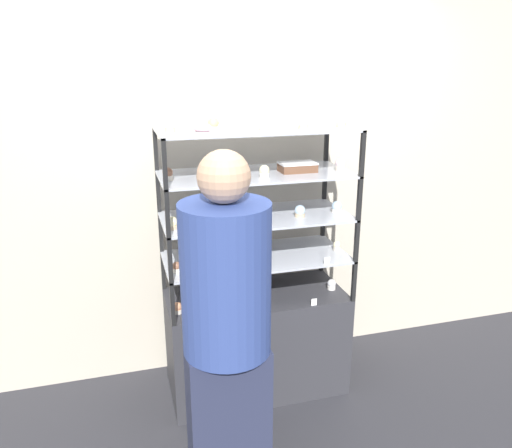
# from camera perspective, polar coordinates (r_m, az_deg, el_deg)

# --- Properties ---
(ground_plane) EXTENTS (20.00, 20.00, 0.00)m
(ground_plane) POSITION_cam_1_polar(r_m,az_deg,el_deg) (3.55, -0.00, -17.87)
(ground_plane) COLOR #2D2D33
(back_wall) EXTENTS (8.00, 0.05, 2.60)m
(back_wall) POSITION_cam_1_polar(r_m,az_deg,el_deg) (3.36, -1.92, 4.60)
(back_wall) COLOR beige
(back_wall) RESTS_ON ground_plane
(display_base) EXTENTS (1.13, 0.52, 0.67)m
(display_base) POSITION_cam_1_polar(r_m,az_deg,el_deg) (3.36, -0.00, -13.21)
(display_base) COLOR #333338
(display_base) RESTS_ON ground_plane
(display_riser_lower) EXTENTS (1.13, 0.52, 0.26)m
(display_riser_lower) POSITION_cam_1_polar(r_m,az_deg,el_deg) (3.10, -0.00, -3.96)
(display_riser_lower) COLOR black
(display_riser_lower) RESTS_ON display_base
(display_riser_middle) EXTENTS (1.13, 0.52, 0.26)m
(display_riser_middle) POSITION_cam_1_polar(r_m,az_deg,el_deg) (3.01, -0.00, 0.66)
(display_riser_middle) COLOR black
(display_riser_middle) RESTS_ON display_riser_lower
(display_riser_upper) EXTENTS (1.13, 0.52, 0.26)m
(display_riser_upper) POSITION_cam_1_polar(r_m,az_deg,el_deg) (2.94, -0.00, 5.53)
(display_riser_upper) COLOR black
(display_riser_upper) RESTS_ON display_riser_middle
(display_riser_top) EXTENTS (1.13, 0.52, 0.26)m
(display_riser_top) POSITION_cam_1_polar(r_m,az_deg,el_deg) (2.90, -0.00, 10.58)
(display_riser_top) COLOR black
(display_riser_top) RESTS_ON display_riser_upper
(layer_cake_centerpiece) EXTENTS (0.18, 0.18, 0.10)m
(layer_cake_centerpiece) POSITION_cam_1_polar(r_m,az_deg,el_deg) (3.07, -1.76, -2.90)
(layer_cake_centerpiece) COLOR #DBBC84
(layer_cake_centerpiece) RESTS_ON display_riser_lower
(sheet_cake_frosted) EXTENTS (0.22, 0.13, 0.06)m
(sheet_cake_frosted) POSITION_cam_1_polar(r_m,az_deg,el_deg) (2.99, 4.76, 6.52)
(sheet_cake_frosted) COLOR brown
(sheet_cake_frosted) RESTS_ON display_riser_upper
(cupcake_0) EXTENTS (0.05, 0.05, 0.07)m
(cupcake_0) POSITION_cam_1_polar(r_m,az_deg,el_deg) (3.00, -8.96, -9.46)
(cupcake_0) COLOR beige
(cupcake_0) RESTS_ON display_base
(cupcake_1) EXTENTS (0.05, 0.05, 0.07)m
(cupcake_1) POSITION_cam_1_polar(r_m,az_deg,el_deg) (3.08, 0.90, -8.43)
(cupcake_1) COLOR white
(cupcake_1) RESTS_ON display_base
(cupcake_2) EXTENTS (0.05, 0.05, 0.07)m
(cupcake_2) POSITION_cam_1_polar(r_m,az_deg,el_deg) (3.29, 8.62, -6.86)
(cupcake_2) COLOR white
(cupcake_2) RESTS_ON display_base
(price_tag_0) EXTENTS (0.04, 0.00, 0.04)m
(price_tag_0) POSITION_cam_1_polar(r_m,az_deg,el_deg) (3.07, 6.64, -8.86)
(price_tag_0) COLOR white
(price_tag_0) RESTS_ON display_base
(cupcake_3) EXTENTS (0.05, 0.05, 0.06)m
(cupcake_3) POSITION_cam_1_polar(r_m,az_deg,el_deg) (2.89, -9.06, -4.89)
(cupcake_3) COLOR beige
(cupcake_3) RESTS_ON display_riser_lower
(cupcake_4) EXTENTS (0.05, 0.05, 0.06)m
(cupcake_4) POSITION_cam_1_polar(r_m,az_deg,el_deg) (3.22, 9.23, -2.49)
(cupcake_4) COLOR beige
(cupcake_4) RESTS_ON display_riser_lower
(price_tag_1) EXTENTS (0.04, 0.00, 0.04)m
(price_tag_1) POSITION_cam_1_polar(r_m,az_deg,el_deg) (2.99, 8.13, -4.18)
(price_tag_1) COLOR white
(price_tag_1) RESTS_ON display_riser_lower
(cupcake_5) EXTENTS (0.06, 0.06, 0.07)m
(cupcake_5) POSITION_cam_1_polar(r_m,az_deg,el_deg) (2.80, -9.59, 0.09)
(cupcake_5) COLOR #CCB28C
(cupcake_5) RESTS_ON display_riser_middle
(cupcake_6) EXTENTS (0.06, 0.06, 0.07)m
(cupcake_6) POSITION_cam_1_polar(r_m,az_deg,el_deg) (2.86, -4.17, 0.73)
(cupcake_6) COLOR white
(cupcake_6) RESTS_ON display_riser_middle
(cupcake_7) EXTENTS (0.06, 0.06, 0.07)m
(cupcake_7) POSITION_cam_1_polar(r_m,az_deg,el_deg) (2.87, 0.63, 0.83)
(cupcake_7) COLOR white
(cupcake_7) RESTS_ON display_riser_middle
(cupcake_8) EXTENTS (0.06, 0.06, 0.07)m
(cupcake_8) POSITION_cam_1_polar(r_m,az_deg,el_deg) (2.99, 5.04, 1.45)
(cupcake_8) COLOR #CCB28C
(cupcake_8) RESTS_ON display_riser_middle
(cupcake_9) EXTENTS (0.06, 0.06, 0.07)m
(cupcake_9) POSITION_cam_1_polar(r_m,az_deg,el_deg) (3.11, 9.21, 1.91)
(cupcake_9) COLOR white
(cupcake_9) RESTS_ON display_riser_middle
(price_tag_2) EXTENTS (0.04, 0.00, 0.04)m
(price_tag_2) POSITION_cam_1_polar(r_m,az_deg,el_deg) (2.78, 1.21, -0.03)
(price_tag_2) COLOR white
(price_tag_2) RESTS_ON display_riser_middle
(cupcake_10) EXTENTS (0.06, 0.06, 0.07)m
(cupcake_10) POSITION_cam_1_polar(r_m,az_deg,el_deg) (2.79, -10.07, 5.62)
(cupcake_10) COLOR beige
(cupcake_10) RESTS_ON display_riser_upper
(cupcake_11) EXTENTS (0.06, 0.06, 0.07)m
(cupcake_11) POSITION_cam_1_polar(r_m,az_deg,el_deg) (2.81, 0.96, 6.00)
(cupcake_11) COLOR white
(cupcake_11) RESTS_ON display_riser_upper
(cupcake_12) EXTENTS (0.06, 0.06, 0.07)m
(cupcake_12) POSITION_cam_1_polar(r_m,az_deg,el_deg) (3.06, 9.58, 6.72)
(cupcake_12) COLOR beige
(cupcake_12) RESTS_ON display_riser_upper
(price_tag_3) EXTENTS (0.04, 0.00, 0.04)m
(price_tag_3) POSITION_cam_1_polar(r_m,az_deg,el_deg) (2.64, -4.72, 4.85)
(price_tag_3) COLOR white
(price_tag_3) RESTS_ON display_riser_upper
(cupcake_13) EXTENTS (0.06, 0.06, 0.07)m
(cupcake_13) POSITION_cam_1_polar(r_m,az_deg,el_deg) (2.76, -9.81, 10.98)
(cupcake_13) COLOR #CCB28C
(cupcake_13) RESTS_ON display_riser_top
(cupcake_14) EXTENTS (0.06, 0.06, 0.07)m
(cupcake_14) POSITION_cam_1_polar(r_m,az_deg,el_deg) (2.78, -4.89, 11.23)
(cupcake_14) COLOR beige
(cupcake_14) RESTS_ON display_riser_top
(cupcake_15) EXTENTS (0.06, 0.06, 0.07)m
(cupcake_15) POSITION_cam_1_polar(r_m,az_deg,el_deg) (2.80, 0.91, 11.32)
(cupcake_15) COLOR #CCB28C
(cupcake_15) RESTS_ON display_riser_top
(cupcake_16) EXTENTS (0.06, 0.06, 0.07)m
(cupcake_16) POSITION_cam_1_polar(r_m,az_deg,el_deg) (2.85, 5.45, 11.37)
(cupcake_16) COLOR #CCB28C
(cupcake_16) RESTS_ON display_riser_top
(cupcake_17) EXTENTS (0.06, 0.06, 0.07)m
(cupcake_17) POSITION_cam_1_polar(r_m,az_deg,el_deg) (2.98, 9.75, 11.49)
(cupcake_17) COLOR #CCB28C
(cupcake_17) RESTS_ON display_riser_top
(price_tag_4) EXTENTS (0.04, 0.00, 0.04)m
(price_tag_4) POSITION_cam_1_polar(r_m,az_deg,el_deg) (2.76, 7.07, 10.87)
(price_tag_4) COLOR white
(price_tag_4) RESTS_ON display_riser_top
(donut_glazed) EXTENTS (0.12, 0.12, 0.04)m
(donut_glazed) POSITION_cam_1_polar(r_m,az_deg,el_deg) (2.80, -5.98, 10.96)
(donut_glazed) COLOR #EFB2BC
(donut_glazed) RESTS_ON display_riser_top
(customer_figure) EXTENTS (0.41, 0.41, 1.74)m
(customer_figure) POSITION_cam_1_polar(r_m,az_deg,el_deg) (2.33, -3.36, -11.50)
(customer_figure) COLOR #282D47
(customer_figure) RESTS_ON ground_plane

